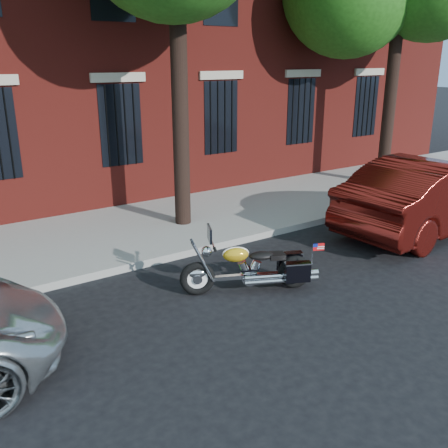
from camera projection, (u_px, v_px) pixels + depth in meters
ground at (238, 276)px, 9.12m from camera, size 120.00×120.00×0.00m
curb at (199, 249)px, 10.19m from camera, size 40.00×0.16×0.15m
sidewalk at (157, 225)px, 11.66m from camera, size 40.00×3.60×0.15m
motorcycle at (254, 269)px, 8.42m from camera, size 2.13×1.33×1.20m
car_maroon at (432, 195)px, 11.29m from camera, size 5.25×2.14×1.69m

